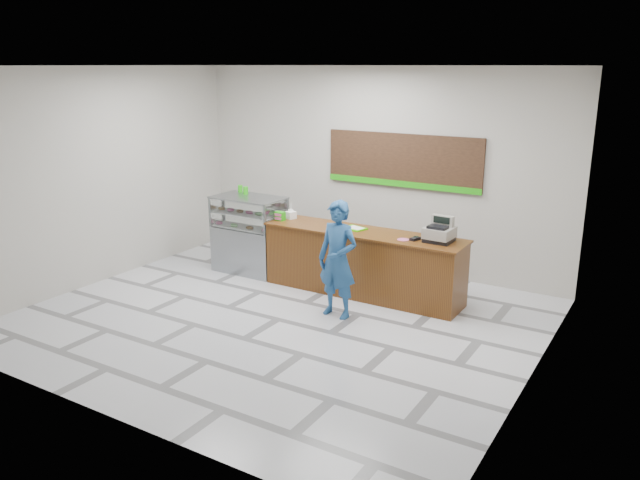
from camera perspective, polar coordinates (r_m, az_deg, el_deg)
The scene contains 16 objects.
floor at distance 9.01m, azimuth -3.89°, elevation -7.25°, with size 7.00×7.00×0.00m, color silver.
back_wall at distance 11.02m, azimuth 4.98°, elevation 6.49°, with size 7.00×7.00×0.00m, color #B8B3A9.
ceiling at distance 8.29m, azimuth -4.35°, elevation 15.61°, with size 7.00×7.00×0.00m, color silver.
sales_counter at distance 9.80m, azimuth 3.91°, elevation -2.09°, with size 3.26×0.76×1.03m.
display_case at distance 10.91m, azimuth -6.47°, elevation 0.57°, with size 1.22×0.72×1.33m.
menu_board at distance 10.72m, azimuth 7.56°, elevation 7.14°, with size 2.80×0.06×0.90m.
cash_register at distance 9.21m, azimuth 10.89°, elevation 0.70°, with size 0.41×0.43×0.37m.
card_terminal at distance 9.24m, azimuth 8.70°, elevation 0.11°, with size 0.08×0.17×0.04m, color black.
serving_tray at distance 9.79m, azimuth 3.17°, elevation 1.09°, with size 0.41×0.34×0.02m.
napkin_box at distance 10.43m, azimuth -2.67°, elevation 2.30°, with size 0.14×0.14×0.12m, color white.
straw_cup at distance 10.53m, azimuth -2.69°, elevation 2.47°, with size 0.09×0.09×0.13m, color silver.
promo_box at distance 10.32m, azimuth -3.69°, elevation 2.20°, with size 0.16×0.11×0.14m, color #23AE11.
donut_decal at distance 9.24m, azimuth 7.60°, elevation 0.04°, with size 0.17×0.17×0.00m, color #CE568E.
green_cup_left at distance 11.16m, azimuth -7.30°, elevation 4.68°, with size 0.08×0.08×0.13m, color #23AE11.
green_cup_right at distance 10.97m, azimuth -6.81°, elevation 4.52°, with size 0.09×0.09×0.13m, color #23AE11.
customer at distance 8.84m, azimuth 1.63°, elevation -1.79°, with size 0.62×0.41×1.70m, color #204E82.
Camera 1 is at (4.81, -6.76, 3.52)m, focal length 35.00 mm.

